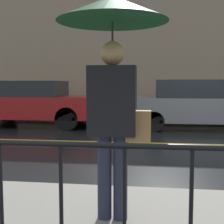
{
  "coord_description": "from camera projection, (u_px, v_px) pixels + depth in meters",
  "views": [
    {
      "loc": [
        -1.31,
        -7.5,
        1.45
      ],
      "look_at": [
        -2.09,
        -1.48,
        0.89
      ],
      "focal_mm": 50.0,
      "sensor_mm": 36.0,
      "label": 1
    }
  ],
  "objects": [
    {
      "name": "sidewalk_far",
      "position": [
        187.0,
        121.0,
        11.71
      ],
      "size": [
        28.0,
        1.72,
        0.1
      ],
      "color": "gray",
      "rests_on": "ground_plane"
    },
    {
      "name": "lane_marking",
      "position": [
        207.0,
        144.0,
        7.37
      ],
      "size": [
        25.2,
        0.12,
        0.01
      ],
      "color": "gold",
      "rests_on": "ground_plane"
    },
    {
      "name": "building_storefront",
      "position": [
        186.0,
        47.0,
        12.45
      ],
      "size": [
        28.0,
        0.3,
        5.82
      ],
      "color": "gray",
      "rests_on": "ground_plane"
    },
    {
      "name": "ground_plane",
      "position": [
        207.0,
        145.0,
        7.37
      ],
      "size": [
        80.0,
        80.0,
        0.0
      ],
      "primitive_type": "plane",
      "color": "black"
    },
    {
      "name": "car_red",
      "position": [
        33.0,
        103.0,
        10.55
      ],
      "size": [
        4.37,
        1.88,
        1.53
      ],
      "color": "maroon",
      "rests_on": "ground_plane"
    },
    {
      "name": "car_grey",
      "position": [
        197.0,
        104.0,
        9.86
      ],
      "size": [
        4.45,
        1.72,
        1.56
      ],
      "color": "slate",
      "rests_on": "ground_plane"
    },
    {
      "name": "pedestrian",
      "position": [
        113.0,
        46.0,
        2.95
      ],
      "size": [
        1.06,
        1.06,
        2.16
      ],
      "rotation": [
        0.0,
        0.0,
        3.14
      ],
      "color": "#23283D",
      "rests_on": "sidewalk_near"
    }
  ]
}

